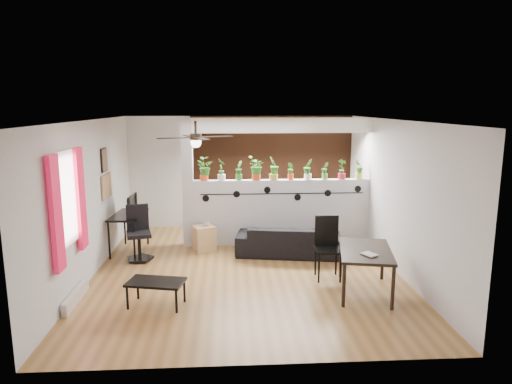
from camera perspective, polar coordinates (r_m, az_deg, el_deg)
The scene contains 31 objects.
room_shell at distance 7.77m, azimuth -1.31°, elevation -0.65°, with size 6.30×7.10×2.90m.
partition_wall at distance 9.43m, azimuth 3.23°, elevation -2.51°, with size 3.60×0.18×1.35m, color #BCBCC1.
ceiling_header at distance 9.18m, azimuth 3.35°, elevation 8.33°, with size 3.60×0.18×0.30m, color white.
pier_column at distance 9.28m, azimuth -8.53°, elevation 1.11°, with size 0.22×0.20×2.60m, color #BCBCC1.
brick_panel at distance 10.75m, azimuth 2.36°, elevation 2.54°, with size 3.90×0.05×2.60m, color #974D2B.
vine_decal at distance 9.25m, azimuth 3.33°, elevation -0.21°, with size 3.31×0.01×0.30m.
window_assembly at distance 6.93m, azimuth -22.54°, elevation -1.12°, with size 0.09×1.30×1.55m.
baseboard_heater at distance 7.33m, azimuth -21.61°, elevation -12.04°, with size 0.08×1.00×0.18m, color silver.
corkboard at distance 8.99m, azimuth -18.19°, elevation 0.70°, with size 0.03×0.60×0.45m, color #9F744C.
framed_art at distance 8.87m, azimuth -18.47°, elevation 3.82°, with size 0.03×0.34×0.44m.
ceiling_fan at distance 7.35m, azimuth -7.54°, elevation 6.59°, with size 1.19×1.19×0.43m.
potted_plant_0 at distance 9.21m, azimuth -6.53°, elevation 2.95°, with size 0.30×0.28×0.47m.
potted_plant_1 at distance 9.20m, azimuth -4.34°, elevation 2.90°, with size 0.26×0.28×0.44m.
potted_plant_2 at distance 9.20m, azimuth -2.15°, elevation 2.77°, with size 0.19×0.22×0.39m.
potted_plant_3 at distance 9.21m, azimuth 0.03°, elevation 3.08°, with size 0.30×0.32×0.49m.
potted_plant_4 at distance 9.24m, azimuth 2.21°, elevation 3.09°, with size 0.32×0.33×0.48m.
potted_plant_5 at distance 9.29m, azimuth 4.37°, elevation 2.71°, with size 0.18×0.20×0.36m.
potted_plant_6 at distance 9.34m, azimuth 6.51°, elevation 2.94°, with size 0.27×0.25×0.43m.
potted_plant_7 at distance 9.41m, azimuth 8.61°, elevation 2.73°, with size 0.18×0.15×0.36m.
potted_plant_8 at distance 9.48m, azimuth 10.70°, elevation 2.93°, with size 0.28×0.27×0.42m.
potted_plant_9 at distance 9.58m, azimuth 12.74°, elevation 2.89°, with size 0.25×0.23×0.41m.
sofa at distance 8.85m, azimuth 4.08°, elevation -6.08°, with size 1.89×0.74×0.55m, color black.
cube_shelf at distance 9.16m, azimuth -6.51°, elevation -5.74°, with size 0.40×0.36×0.49m, color tan.
cup at distance 9.08m, azimuth -6.23°, elevation -3.98°, with size 0.11×0.11×0.09m, color gray.
computer_desk at distance 9.24m, azimuth -15.67°, elevation -3.10°, with size 0.63×1.09×0.76m.
monitor at distance 9.35m, azimuth -15.53°, elevation -1.88°, with size 0.06×0.34×0.19m, color black.
office_chair at distance 8.77m, azimuth -14.45°, elevation -5.41°, with size 0.53×0.53×1.01m.
dining_table at distance 7.20m, azimuth 13.53°, elevation -7.56°, with size 1.00×1.38×0.68m.
book at distance 6.88m, azimuth 13.48°, elevation -7.71°, with size 0.17×0.23×0.02m, color gray.
folding_chair at distance 7.72m, azimuth 8.90°, elevation -6.14°, with size 0.43×0.43×1.03m.
coffee_table at distance 6.80m, azimuth -12.40°, elevation -11.12°, with size 0.88×0.60×0.37m.
Camera 1 is at (-0.28, -7.61, 2.84)m, focal length 32.00 mm.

